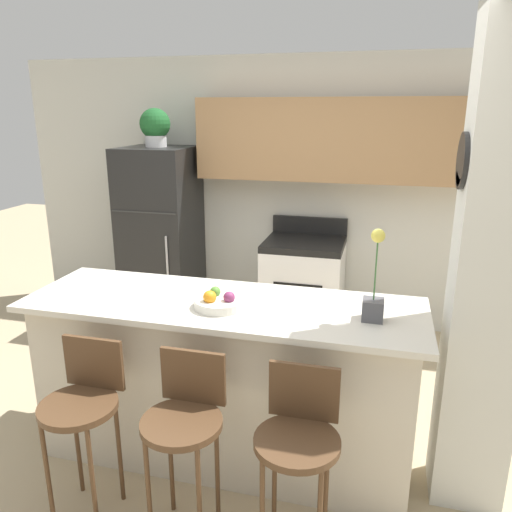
{
  "coord_description": "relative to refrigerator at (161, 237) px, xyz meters",
  "views": [
    {
      "loc": [
        0.85,
        -2.51,
        2.07
      ],
      "look_at": [
        0.0,
        0.77,
        1.07
      ],
      "focal_mm": 35.0,
      "sensor_mm": 36.0,
      "label": 1
    }
  ],
  "objects": [
    {
      "name": "pillar_right",
      "position": [
        2.62,
        -1.81,
        0.42
      ],
      "size": [
        0.38,
        0.32,
        2.55
      ],
      "color": "silver",
      "rests_on": "ground_plane"
    },
    {
      "name": "refrigerator",
      "position": [
        0.0,
        0.0,
        0.0
      ],
      "size": [
        0.66,
        0.7,
        1.73
      ],
      "color": "black",
      "rests_on": "ground_plane"
    },
    {
      "name": "bar_stool_right",
      "position": [
        1.79,
        -2.43,
        -0.24
      ],
      "size": [
        0.39,
        0.39,
        0.94
      ],
      "color": "#4C331E",
      "rests_on": "ground_plane"
    },
    {
      "name": "wall_back",
      "position": [
        1.4,
        0.32,
        0.63
      ],
      "size": [
        5.6,
        0.38,
        2.55
      ],
      "color": "silver",
      "rests_on": "ground_plane"
    },
    {
      "name": "potted_plant_on_fridge",
      "position": [
        -0.0,
        0.0,
        1.05
      ],
      "size": [
        0.28,
        0.28,
        0.35
      ],
      "color": "silver",
      "rests_on": "refrigerator"
    },
    {
      "name": "counter_bar",
      "position": [
        1.24,
        -1.84,
        -0.35
      ],
      "size": [
        2.28,
        0.73,
        1.01
      ],
      "color": "beige",
      "rests_on": "ground_plane"
    },
    {
      "name": "bar_stool_left",
      "position": [
        0.68,
        -2.43,
        -0.24
      ],
      "size": [
        0.39,
        0.39,
        0.94
      ],
      "color": "#4C331E",
      "rests_on": "ground_plane"
    },
    {
      "name": "orchid_vase",
      "position": [
        2.07,
        -1.88,
        0.29
      ],
      "size": [
        0.11,
        0.11,
        0.49
      ],
      "color": "#4C4C51",
      "rests_on": "counter_bar"
    },
    {
      "name": "stove_range",
      "position": [
        1.41,
        0.03,
        -0.4
      ],
      "size": [
        0.72,
        0.64,
        1.07
      ],
      "color": "white",
      "rests_on": "ground_plane"
    },
    {
      "name": "bar_stool_mid",
      "position": [
        1.24,
        -2.43,
        -0.24
      ],
      "size": [
        0.39,
        0.39,
        0.94
      ],
      "color": "#4C331E",
      "rests_on": "ground_plane"
    },
    {
      "name": "ground_plane",
      "position": [
        1.24,
        -1.84,
        -0.86
      ],
      "size": [
        14.0,
        14.0,
        0.0
      ],
      "primitive_type": "plane",
      "color": "tan"
    },
    {
      "name": "fruit_bowl",
      "position": [
        1.25,
        -1.92,
        0.18
      ],
      "size": [
        0.28,
        0.28,
        0.11
      ],
      "color": "silver",
      "rests_on": "counter_bar"
    }
  ]
}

